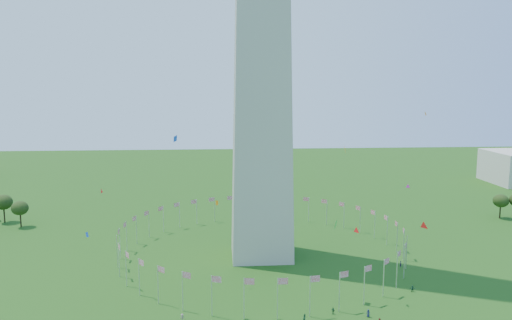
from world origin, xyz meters
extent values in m
cylinder|color=silver|center=(40.00, 50.00, 4.50)|extent=(0.24, 0.24, 9.00)
cylinder|color=silver|center=(39.39, 56.95, 4.50)|extent=(0.24, 0.24, 9.00)
cylinder|color=silver|center=(37.59, 63.68, 4.50)|extent=(0.24, 0.24, 9.00)
cylinder|color=silver|center=(34.64, 70.00, 4.50)|extent=(0.24, 0.24, 9.00)
cylinder|color=silver|center=(30.64, 75.71, 4.50)|extent=(0.24, 0.24, 9.00)
cylinder|color=silver|center=(25.71, 80.64, 4.50)|extent=(0.24, 0.24, 9.00)
cylinder|color=silver|center=(20.00, 84.64, 4.50)|extent=(0.24, 0.24, 9.00)
cylinder|color=silver|center=(13.68, 87.59, 4.50)|extent=(0.24, 0.24, 9.00)
cylinder|color=silver|center=(6.95, 89.39, 4.50)|extent=(0.24, 0.24, 9.00)
cylinder|color=silver|center=(0.00, 90.00, 4.50)|extent=(0.24, 0.24, 9.00)
cylinder|color=silver|center=(-6.95, 89.39, 4.50)|extent=(0.24, 0.24, 9.00)
cylinder|color=silver|center=(-13.68, 87.59, 4.50)|extent=(0.24, 0.24, 9.00)
cylinder|color=silver|center=(-20.00, 84.64, 4.50)|extent=(0.24, 0.24, 9.00)
cylinder|color=silver|center=(-25.71, 80.64, 4.50)|extent=(0.24, 0.24, 9.00)
cylinder|color=silver|center=(-30.64, 75.71, 4.50)|extent=(0.24, 0.24, 9.00)
cylinder|color=silver|center=(-34.64, 70.00, 4.50)|extent=(0.24, 0.24, 9.00)
cylinder|color=silver|center=(-37.59, 63.68, 4.50)|extent=(0.24, 0.24, 9.00)
cylinder|color=silver|center=(-39.39, 56.95, 4.50)|extent=(0.24, 0.24, 9.00)
cylinder|color=silver|center=(-40.00, 50.00, 4.50)|extent=(0.24, 0.24, 9.00)
cylinder|color=silver|center=(-39.39, 43.05, 4.50)|extent=(0.24, 0.24, 9.00)
cylinder|color=silver|center=(-37.59, 36.32, 4.50)|extent=(0.24, 0.24, 9.00)
cylinder|color=silver|center=(-34.64, 30.00, 4.50)|extent=(0.24, 0.24, 9.00)
cylinder|color=silver|center=(-30.64, 24.29, 4.50)|extent=(0.24, 0.24, 9.00)
cylinder|color=silver|center=(-25.71, 19.36, 4.50)|extent=(0.24, 0.24, 9.00)
cylinder|color=silver|center=(-20.00, 15.36, 4.50)|extent=(0.24, 0.24, 9.00)
cylinder|color=silver|center=(-13.68, 12.41, 4.50)|extent=(0.24, 0.24, 9.00)
cylinder|color=silver|center=(-6.95, 10.61, 4.50)|extent=(0.24, 0.24, 9.00)
cylinder|color=silver|center=(0.00, 10.00, 4.50)|extent=(0.24, 0.24, 9.00)
cylinder|color=silver|center=(6.95, 10.61, 4.50)|extent=(0.24, 0.24, 9.00)
cylinder|color=silver|center=(13.68, 12.41, 4.50)|extent=(0.24, 0.24, 9.00)
cylinder|color=silver|center=(20.00, 15.36, 4.50)|extent=(0.24, 0.24, 9.00)
cylinder|color=silver|center=(25.71, 19.36, 4.50)|extent=(0.24, 0.24, 9.00)
cylinder|color=silver|center=(30.64, 24.29, 4.50)|extent=(0.24, 0.24, 9.00)
cylinder|color=silver|center=(34.64, 30.00, 4.50)|extent=(0.24, 0.24, 9.00)
cylinder|color=silver|center=(37.59, 36.32, 4.50)|extent=(0.24, 0.24, 9.00)
cylinder|color=silver|center=(39.39, 43.05, 4.50)|extent=(0.24, 0.24, 9.00)
imported|color=#1A4328|center=(12.16, 11.43, 0.75)|extent=(1.01, 1.02, 1.51)
imported|color=#1C2442|center=(19.28, 9.55, 0.84)|extent=(0.96, 0.80, 1.68)
imported|color=gray|center=(-19.81, 10.57, 0.81)|extent=(1.17, 0.85, 1.62)
imported|color=#183E27|center=(33.65, 21.70, 0.76)|extent=(1.45, 0.71, 1.52)
imported|color=#2F1848|center=(36.79, 38.00, 0.83)|extent=(0.52, 0.68, 1.67)
imported|color=#1B452D|center=(5.52, 8.28, 0.88)|extent=(1.08, 1.06, 1.75)
plane|color=red|center=(36.33, 23.21, 15.64)|extent=(1.10, 2.24, 2.39)
plane|color=blue|center=(-20.98, 17.57, 37.39)|extent=(0.69, 1.71, 1.60)
plane|color=red|center=(-45.71, 55.61, 18.40)|extent=(0.33, 1.70, 1.70)
plane|color=orange|center=(-12.47, 30.11, 20.43)|extent=(1.12, 0.80, 1.32)
plane|color=orange|center=(16.33, 21.17, 34.36)|extent=(2.01, 0.49, 1.97)
plane|color=orange|center=(47.35, 51.49, 40.59)|extent=(0.65, 1.10, 1.20)
plane|color=red|center=(21.49, 28.03, 13.40)|extent=(0.98, 1.48, 1.77)
plane|color=green|center=(14.22, 19.34, 17.56)|extent=(1.90, 1.15, 2.00)
plane|color=blue|center=(-50.97, 57.64, 5.00)|extent=(1.05, 1.45, 1.55)
plane|color=#CC2699|center=(34.84, 30.41, 23.71)|extent=(1.03, 0.31, 1.01)
ellipsoid|color=#2D4517|center=(-89.01, 92.21, 4.93)|extent=(6.30, 6.30, 9.85)
ellipsoid|color=#2D4517|center=(-80.81, 85.62, 4.48)|extent=(5.73, 5.73, 8.95)
ellipsoid|color=#2D4517|center=(91.57, 84.53, 4.41)|extent=(5.64, 5.64, 8.81)
camera|label=1|loc=(-11.68, -87.85, 48.18)|focal=35.00mm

